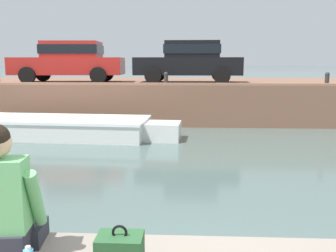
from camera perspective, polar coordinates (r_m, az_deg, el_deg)
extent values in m
plane|color=#4C605B|center=(8.01, 5.32, -6.35)|extent=(400.00, 400.00, 0.00)
cube|color=brown|center=(15.64, 4.15, 4.25)|extent=(60.00, 6.00, 1.43)
cube|color=#9F6C52|center=(12.71, 4.48, 6.38)|extent=(60.00, 0.24, 0.08)
cube|color=white|center=(11.55, -15.91, -0.42)|extent=(5.16, 2.11, 0.50)
cube|color=white|center=(10.75, -0.84, -0.78)|extent=(1.08, 1.04, 0.50)
cube|color=white|center=(11.50, -15.97, 1.01)|extent=(5.22, 2.17, 0.08)
cube|color=brown|center=(11.67, -17.66, 0.54)|extent=(0.35, 1.59, 0.06)
cube|color=#B2231E|center=(14.98, -14.91, 8.82)|extent=(4.23, 1.90, 0.64)
cube|color=#B2231E|center=(14.95, -14.39, 11.22)|extent=(2.15, 1.59, 0.60)
cube|color=black|center=(14.95, -14.39, 11.22)|extent=(2.23, 1.63, 0.33)
cylinder|color=black|center=(14.55, -20.67, 7.24)|extent=(0.61, 0.21, 0.60)
cylinder|color=black|center=(16.19, -18.51, 7.56)|extent=(0.61, 0.21, 0.60)
cylinder|color=black|center=(13.86, -10.59, 7.60)|extent=(0.61, 0.21, 0.60)
cylinder|color=black|center=(15.57, -9.42, 7.86)|extent=(0.61, 0.21, 0.60)
cube|color=black|center=(14.28, 3.07, 9.10)|extent=(4.00, 1.90, 0.64)
cube|color=black|center=(14.29, 3.74, 11.58)|extent=(2.02, 1.63, 0.60)
cube|color=black|center=(14.29, 3.74, 11.58)|extent=(2.10, 1.67, 0.33)
cylinder|color=black|center=(13.47, -2.31, 7.70)|extent=(0.61, 0.20, 0.60)
cylinder|color=black|center=(15.28, -1.48, 7.95)|extent=(0.61, 0.20, 0.60)
cylinder|color=black|center=(13.40, 8.22, 7.60)|extent=(0.61, 0.20, 0.60)
cylinder|color=black|center=(15.22, 7.80, 7.86)|extent=(0.61, 0.20, 0.60)
cylinder|color=#2D2B28|center=(12.85, -0.31, 7.05)|extent=(0.14, 0.14, 0.35)
sphere|color=#2D2B28|center=(12.84, -0.31, 7.92)|extent=(0.15, 0.15, 0.15)
cylinder|color=#2D2B28|center=(13.66, 23.06, 6.44)|extent=(0.14, 0.14, 0.35)
sphere|color=#2D2B28|center=(13.65, 23.12, 7.25)|extent=(0.15, 0.15, 0.15)
cube|color=#282833|center=(3.02, -23.64, -16.04)|extent=(0.37, 0.32, 0.20)
cube|color=#282833|center=(3.22, -22.27, -14.87)|extent=(0.48, 0.37, 0.14)
cube|color=#66B26B|center=(2.89, -24.13, -9.57)|extent=(0.38, 0.26, 0.52)
cylinder|color=#66B26B|center=(2.89, -19.54, -10.40)|extent=(0.12, 0.29, 0.47)
cylinder|color=white|center=(2.69, -20.58, -17.02)|extent=(0.04, 0.04, 0.02)
torus|color=black|center=(2.36, -7.39, -15.78)|extent=(0.10, 0.02, 0.10)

